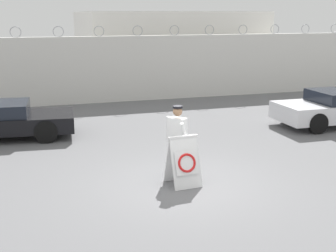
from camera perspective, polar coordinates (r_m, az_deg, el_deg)
name	(u,v)px	position (r m, az deg, el deg)	size (l,w,h in m)	color
ground_plane	(183,185)	(11.17, 1.85, -7.20)	(90.00, 90.00, 0.00)	slate
perimeter_wall	(100,70)	(21.42, -8.25, 6.82)	(36.00, 0.30, 3.43)	silver
building_block	(166,47)	(27.58, -0.19, 9.56)	(9.67, 7.39, 4.07)	silver
barricade_sign	(184,161)	(10.99, 1.93, -4.27)	(0.76, 0.80, 1.20)	white
security_guard	(177,137)	(11.43, 1.15, -1.41)	(0.47, 0.68, 1.79)	#232838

